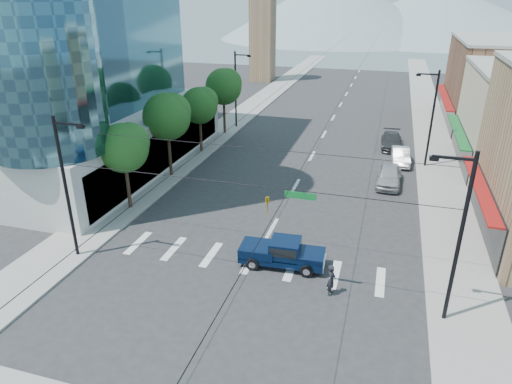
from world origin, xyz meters
TOP-DOWN VIEW (x-y plane):
  - ground at (0.00, 0.00)m, footprint 160.00×160.00m
  - sidewalk_left at (-12.00, 40.00)m, footprint 4.00×120.00m
  - sidewalk_right at (12.00, 40.00)m, footprint 4.00×120.00m
  - office_tower at (-26.26, 13.85)m, footprint 29.50×27.00m
  - shop_far at (20.00, 40.00)m, footprint 12.00×18.00m
  - clock_tower at (-16.50, 62.00)m, footprint 4.80×4.80m
  - mountain_left at (-15.00, 150.00)m, footprint 80.00×80.00m
  - mountain_right at (20.00, 160.00)m, footprint 90.00×90.00m
  - tree_near at (-11.07, 6.10)m, footprint 3.65×3.64m
  - tree_midnear at (-11.07, 13.10)m, footprint 4.09×4.09m
  - tree_midfar at (-11.07, 20.10)m, footprint 3.65×3.64m
  - tree_far at (-11.07, 27.10)m, footprint 4.09×4.09m
  - signal_rig at (0.19, -1.00)m, footprint 21.80×0.20m
  - lamp_pole_nw at (-10.67, 30.00)m, footprint 2.00×0.25m
  - lamp_pole_ne at (10.67, 22.00)m, footprint 2.00×0.25m
  - pickup_truck at (1.74, 1.59)m, footprint 5.27×2.25m
  - pedestrian at (5.00, -0.45)m, footprint 0.50×0.70m
  - parked_car_near at (7.60, 16.49)m, footprint 2.11×4.96m
  - parked_car_mid at (8.52, 22.33)m, footprint 1.86×4.62m
  - parked_car_far at (7.60, 27.11)m, footprint 2.31×5.27m

SIDE VIEW (x-z plane):
  - ground at x=0.00m, z-range 0.00..0.00m
  - sidewalk_left at x=-12.00m, z-range 0.00..0.15m
  - sidewalk_right at x=12.00m, z-range 0.00..0.15m
  - parked_car_mid at x=8.52m, z-range 0.00..1.49m
  - parked_car_far at x=7.60m, z-range 0.00..1.51m
  - parked_car_near at x=7.60m, z-range 0.00..1.67m
  - pedestrian at x=5.00m, z-range 0.00..1.81m
  - pickup_truck at x=1.74m, z-range 0.04..1.79m
  - signal_rig at x=0.19m, z-range 0.14..9.14m
  - lamp_pole_nw at x=-10.67m, z-range 0.44..9.44m
  - lamp_pole_ne at x=10.67m, z-range 0.44..9.44m
  - tree_near at x=-11.07m, z-range 1.64..8.34m
  - tree_midfar at x=-11.07m, z-range 1.64..8.34m
  - shop_far at x=20.00m, z-range 0.00..10.00m
  - tree_midnear at x=-11.07m, z-range 1.83..9.35m
  - tree_far at x=-11.07m, z-range 1.83..9.35m
  - mountain_right at x=20.00m, z-range 0.00..18.00m
  - clock_tower at x=-16.50m, z-range 0.44..20.84m
  - mountain_left at x=-15.00m, z-range 0.00..22.00m
  - office_tower at x=-26.26m, z-range -0.55..29.45m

